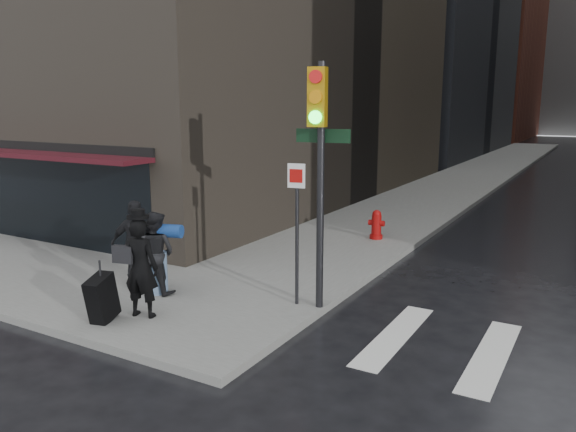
# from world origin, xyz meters

# --- Properties ---
(ground) EXTENTS (140.00, 140.00, 0.00)m
(ground) POSITION_xyz_m (0.00, 0.00, 0.00)
(ground) COLOR black
(ground) RESTS_ON ground
(sidewalk_left) EXTENTS (4.00, 50.00, 0.15)m
(sidewalk_left) POSITION_xyz_m (0.00, 27.00, 0.07)
(sidewalk_left) COLOR slate
(sidewalk_left) RESTS_ON ground
(bldg_left_far) EXTENTS (22.00, 20.00, 26.00)m
(bldg_left_far) POSITION_xyz_m (-13.00, 62.00, 13.00)
(bldg_left_far) COLOR #58291E
(bldg_left_far) RESTS_ON ground
(storefront) EXTENTS (8.40, 1.11, 2.83)m
(storefront) POSITION_xyz_m (-7.00, 1.90, 1.83)
(storefront) COLOR black
(storefront) RESTS_ON ground
(man_overcoat) EXTENTS (1.03, 1.22, 2.01)m
(man_overcoat) POSITION_xyz_m (-0.75, -0.89, 0.99)
(man_overcoat) COLOR black
(man_overcoat) RESTS_ON ground
(man_jeans) EXTENTS (1.23, 0.73, 1.69)m
(man_jeans) POSITION_xyz_m (-1.34, 0.34, 1.00)
(man_jeans) COLOR black
(man_jeans) RESTS_ON ground
(man_greycoat) EXTENTS (1.18, 0.89, 1.86)m
(man_greycoat) POSITION_xyz_m (-1.86, 0.35, 1.08)
(man_greycoat) COLOR black
(man_greycoat) RESTS_ON ground
(traffic_light) EXTENTS (1.12, 0.59, 4.52)m
(traffic_light) POSITION_xyz_m (1.88, 1.14, 3.07)
(traffic_light) COLOR black
(traffic_light) RESTS_ON ground
(fire_hydrant) EXTENTS (0.46, 0.37, 0.83)m
(fire_hydrant) POSITION_xyz_m (0.83, 6.99, 0.52)
(fire_hydrant) COLOR #920909
(fire_hydrant) RESTS_ON ground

